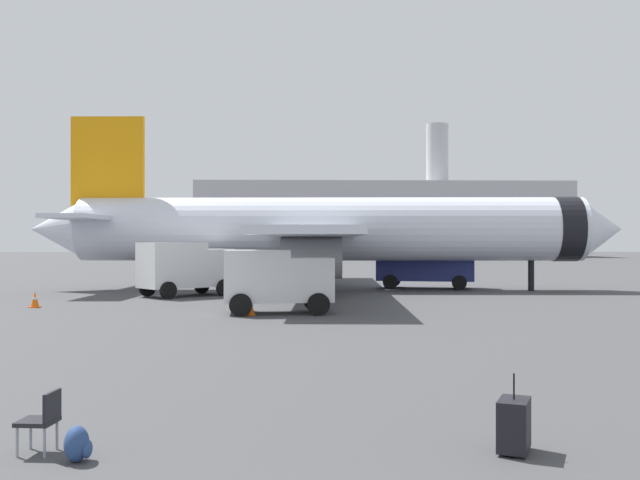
{
  "coord_description": "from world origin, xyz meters",
  "views": [
    {
      "loc": [
        -0.0,
        -4.29,
        2.93
      ],
      "look_at": [
        0.69,
        22.9,
        3.0
      ],
      "focal_mm": 39.69,
      "sensor_mm": 36.0,
      "label": 1
    }
  ],
  "objects_px": {
    "airplane_at_gate": "(327,230)",
    "rolling_suitcase": "(514,425)",
    "gate_chair": "(43,418)",
    "safety_cone_far": "(250,307)",
    "fuel_truck": "(424,260)",
    "safety_cone_near": "(35,300)",
    "service_truck": "(185,266)",
    "traveller_backpack": "(78,444)",
    "cargo_van": "(277,278)"
  },
  "relations": [
    {
      "from": "airplane_at_gate",
      "to": "cargo_van",
      "type": "xyz_separation_m",
      "value": [
        -2.53,
        -13.51,
        -2.21
      ]
    },
    {
      "from": "traveller_backpack",
      "to": "cargo_van",
      "type": "bearing_deg",
      "value": 84.25
    },
    {
      "from": "service_truck",
      "to": "safety_cone_near",
      "type": "xyz_separation_m",
      "value": [
        -5.59,
        -6.41,
        -1.25
      ]
    },
    {
      "from": "safety_cone_near",
      "to": "gate_chair",
      "type": "distance_m",
      "value": 23.43
    },
    {
      "from": "safety_cone_far",
      "to": "safety_cone_near",
      "type": "bearing_deg",
      "value": 160.07
    },
    {
      "from": "cargo_van",
      "to": "traveller_backpack",
      "type": "xyz_separation_m",
      "value": [
        -1.96,
        -19.47,
        -1.22
      ]
    },
    {
      "from": "rolling_suitcase",
      "to": "traveller_backpack",
      "type": "relative_size",
      "value": 2.29
    },
    {
      "from": "service_truck",
      "to": "safety_cone_far",
      "type": "distance_m",
      "value": 10.92
    },
    {
      "from": "cargo_van",
      "to": "gate_chair",
      "type": "relative_size",
      "value": 5.28
    },
    {
      "from": "fuel_truck",
      "to": "traveller_backpack",
      "type": "distance_m",
      "value": 36.5
    },
    {
      "from": "safety_cone_near",
      "to": "traveller_backpack",
      "type": "relative_size",
      "value": 1.49
    },
    {
      "from": "cargo_van",
      "to": "gate_chair",
      "type": "bearing_deg",
      "value": -97.65
    },
    {
      "from": "safety_cone_far",
      "to": "fuel_truck",
      "type": "bearing_deg",
      "value": 58.85
    },
    {
      "from": "airplane_at_gate",
      "to": "fuel_truck",
      "type": "bearing_deg",
      "value": 16.93
    },
    {
      "from": "rolling_suitcase",
      "to": "safety_cone_far",
      "type": "bearing_deg",
      "value": 105.17
    },
    {
      "from": "cargo_van",
      "to": "safety_cone_near",
      "type": "relative_size",
      "value": 6.32
    },
    {
      "from": "traveller_backpack",
      "to": "fuel_truck",
      "type": "bearing_deg",
      "value": 72.97
    },
    {
      "from": "service_truck",
      "to": "airplane_at_gate",
      "type": "bearing_deg",
      "value": 28.71
    },
    {
      "from": "rolling_suitcase",
      "to": "cargo_van",
      "type": "bearing_deg",
      "value": 101.68
    },
    {
      "from": "service_truck",
      "to": "safety_cone_far",
      "type": "relative_size",
      "value": 7.73
    },
    {
      "from": "safety_cone_near",
      "to": "cargo_van",
      "type": "bearing_deg",
      "value": -14.54
    },
    {
      "from": "airplane_at_gate",
      "to": "cargo_van",
      "type": "bearing_deg",
      "value": -100.59
    },
    {
      "from": "safety_cone_far",
      "to": "service_truck",
      "type": "bearing_deg",
      "value": 113.09
    },
    {
      "from": "airplane_at_gate",
      "to": "gate_chair",
      "type": "relative_size",
      "value": 41.53
    },
    {
      "from": "service_truck",
      "to": "cargo_van",
      "type": "relative_size",
      "value": 1.13
    },
    {
      "from": "fuel_truck",
      "to": "safety_cone_near",
      "type": "distance_m",
      "value": 23.33
    },
    {
      "from": "cargo_van",
      "to": "traveller_backpack",
      "type": "height_order",
      "value": "cargo_van"
    },
    {
      "from": "fuel_truck",
      "to": "cargo_van",
      "type": "bearing_deg",
      "value": -119.53
    },
    {
      "from": "airplane_at_gate",
      "to": "rolling_suitcase",
      "type": "bearing_deg",
      "value": -87.47
    },
    {
      "from": "rolling_suitcase",
      "to": "gate_chair",
      "type": "relative_size",
      "value": 1.28
    },
    {
      "from": "airplane_at_gate",
      "to": "service_truck",
      "type": "bearing_deg",
      "value": -151.29
    },
    {
      "from": "traveller_backpack",
      "to": "safety_cone_far",
      "type": "bearing_deg",
      "value": 87.17
    },
    {
      "from": "service_truck",
      "to": "safety_cone_far",
      "type": "xyz_separation_m",
      "value": [
        4.25,
        -9.98,
        -1.28
      ]
    },
    {
      "from": "airplane_at_gate",
      "to": "safety_cone_near",
      "type": "bearing_deg",
      "value": -141.43
    },
    {
      "from": "airplane_at_gate",
      "to": "safety_cone_near",
      "type": "relative_size",
      "value": 49.78
    },
    {
      "from": "service_truck",
      "to": "traveller_backpack",
      "type": "height_order",
      "value": "service_truck"
    },
    {
      "from": "airplane_at_gate",
      "to": "service_truck",
      "type": "xyz_separation_m",
      "value": [
        -7.82,
        -4.28,
        -2.05
      ]
    },
    {
      "from": "rolling_suitcase",
      "to": "gate_chair",
      "type": "bearing_deg",
      "value": 178.89
    },
    {
      "from": "fuel_truck",
      "to": "safety_cone_far",
      "type": "height_order",
      "value": "fuel_truck"
    },
    {
      "from": "rolling_suitcase",
      "to": "gate_chair",
      "type": "xyz_separation_m",
      "value": [
        -6.53,
        0.13,
        0.11
      ]
    },
    {
      "from": "airplane_at_gate",
      "to": "safety_cone_far",
      "type": "bearing_deg",
      "value": -104.02
    },
    {
      "from": "safety_cone_near",
      "to": "airplane_at_gate",
      "type": "bearing_deg",
      "value": 38.57
    },
    {
      "from": "cargo_van",
      "to": "airplane_at_gate",
      "type": "bearing_deg",
      "value": 79.41
    },
    {
      "from": "airplane_at_gate",
      "to": "rolling_suitcase",
      "type": "relative_size",
      "value": 32.47
    },
    {
      "from": "fuel_truck",
      "to": "cargo_van",
      "type": "height_order",
      "value": "fuel_truck"
    },
    {
      "from": "cargo_van",
      "to": "safety_cone_near",
      "type": "xyz_separation_m",
      "value": [
        -10.88,
        2.82,
        -1.1
      ]
    },
    {
      "from": "service_truck",
      "to": "traveller_backpack",
      "type": "relative_size",
      "value": 10.65
    },
    {
      "from": "gate_chair",
      "to": "safety_cone_near",
      "type": "bearing_deg",
      "value": 110.79
    },
    {
      "from": "cargo_van",
      "to": "traveller_backpack",
      "type": "distance_m",
      "value": 19.61
    },
    {
      "from": "fuel_truck",
      "to": "safety_cone_near",
      "type": "xyz_separation_m",
      "value": [
        -19.6,
        -12.58,
        -1.42
      ]
    }
  ]
}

